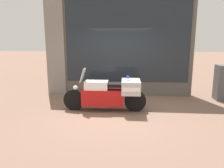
{
  "coord_description": "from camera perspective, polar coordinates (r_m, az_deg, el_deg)",
  "views": [
    {
      "loc": [
        0.47,
        -6.23,
        2.12
      ],
      "look_at": [
        -0.11,
        0.48,
        0.71
      ],
      "focal_mm": 35.0,
      "sensor_mm": 36.0,
      "label": 1
    }
  ],
  "objects": [
    {
      "name": "shop_building",
      "position": [
        8.26,
        -0.63,
        11.43
      ],
      "size": [
        5.4,
        0.55,
        4.1
      ],
      "color": "#56514C",
      "rests_on": "ground"
    },
    {
      "name": "paramedic_motorcycle",
      "position": [
        6.43,
        -0.29,
        -2.28
      ],
      "size": [
        2.45,
        0.81,
        1.26
      ],
      "rotation": [
        0.0,
        0.0,
        3.16
      ],
      "color": "black",
      "rests_on": "ground"
    },
    {
      "name": "window_display",
      "position": [
        8.43,
        3.54,
        0.39
      ],
      "size": [
        4.25,
        0.3,
        1.87
      ],
      "color": "slate",
      "rests_on": "ground"
    },
    {
      "name": "ground_plane",
      "position": [
        6.6,
        0.62,
        -6.91
      ],
      "size": [
        60.0,
        60.0,
        0.0
      ],
      "primitive_type": "plane",
      "color": "#7A5B4C"
    }
  ]
}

